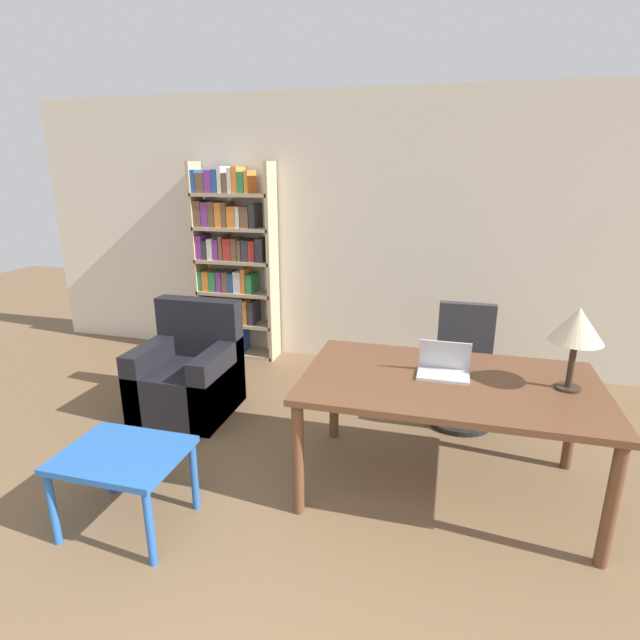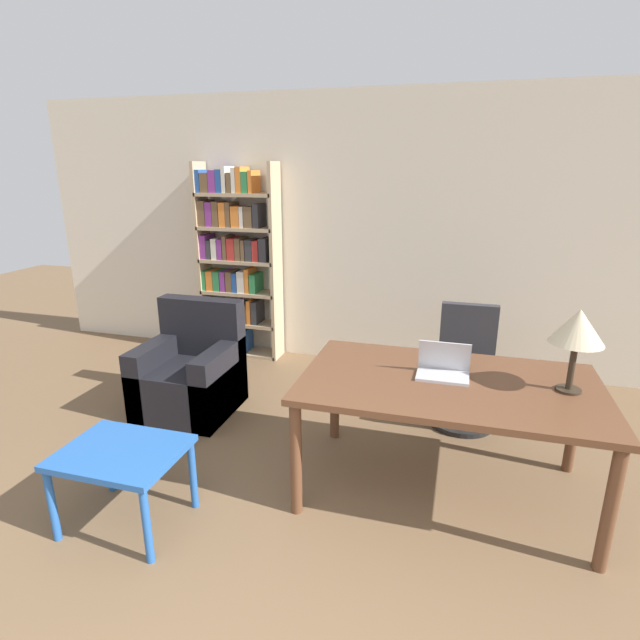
{
  "view_description": "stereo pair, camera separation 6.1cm",
  "coord_description": "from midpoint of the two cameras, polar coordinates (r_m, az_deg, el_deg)",
  "views": [
    {
      "loc": [
        0.52,
        -0.45,
        1.99
      ],
      "look_at": [
        -0.29,
        2.62,
        1.01
      ],
      "focal_mm": 28.0,
      "sensor_mm": 36.0,
      "label": 1
    },
    {
      "loc": [
        0.58,
        -0.44,
        1.99
      ],
      "look_at": [
        -0.29,
        2.62,
        1.01
      ],
      "focal_mm": 28.0,
      "sensor_mm": 36.0,
      "label": 2
    }
  ],
  "objects": [
    {
      "name": "wall_back",
      "position": [
        5.05,
        9.71,
        9.58
      ],
      "size": [
        8.0,
        0.06,
        2.7
      ],
      "color": "beige",
      "rests_on": "ground_plane"
    },
    {
      "name": "desk",
      "position": [
        3.15,
        14.98,
        -8.08
      ],
      "size": [
        1.77,
        1.04,
        0.76
      ],
      "color": "brown",
      "rests_on": "ground_plane"
    },
    {
      "name": "laptop",
      "position": [
        3.16,
        14.45,
        -5.41
      ],
      "size": [
        0.31,
        0.21,
        0.21
      ],
      "color": "#B2B2B7",
      "rests_on": "desk"
    },
    {
      "name": "table_lamp",
      "position": [
        3.11,
        27.9,
        -0.84
      ],
      "size": [
        0.29,
        0.29,
        0.49
      ],
      "color": "#2D2319",
      "rests_on": "desk"
    },
    {
      "name": "office_chair",
      "position": [
        4.18,
        16.65,
        -5.7
      ],
      "size": [
        0.52,
        0.52,
        0.95
      ],
      "color": "black",
      "rests_on": "ground_plane"
    },
    {
      "name": "side_table_blue",
      "position": [
        3.1,
        -21.15,
        -14.75
      ],
      "size": [
        0.66,
        0.53,
        0.48
      ],
      "color": "#2356A3",
      "rests_on": "ground_plane"
    },
    {
      "name": "armchair",
      "position": [
        4.36,
        -14.15,
        -6.22
      ],
      "size": [
        0.74,
        0.73,
        0.92
      ],
      "color": "black",
      "rests_on": "ground_plane"
    },
    {
      "name": "bookshelf",
      "position": [
        5.39,
        -9.37,
        6.52
      ],
      "size": [
        0.87,
        0.28,
        2.04
      ],
      "color": "tan",
      "rests_on": "ground_plane"
    }
  ]
}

